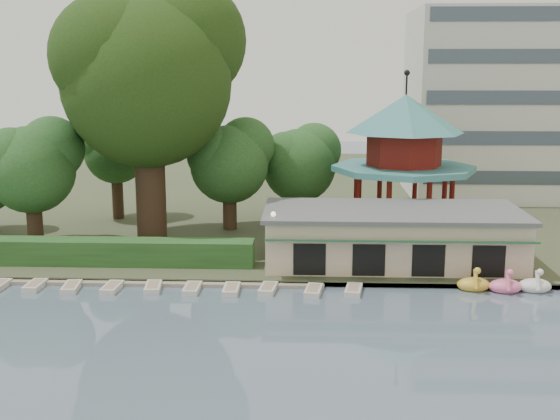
# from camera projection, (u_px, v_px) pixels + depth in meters

# --- Properties ---
(ground_plane) EXTENTS (220.00, 220.00, 0.00)m
(ground_plane) POSITION_uv_depth(u_px,v_px,m) (216.00, 406.00, 30.33)
(ground_plane) COLOR slate
(ground_plane) RESTS_ON ground
(shore) EXTENTS (220.00, 70.00, 0.40)m
(shore) POSITION_uv_depth(u_px,v_px,m) (275.00, 192.00, 81.19)
(shore) COLOR #424930
(shore) RESTS_ON ground
(embankment) EXTENTS (220.00, 0.60, 0.30)m
(embankment) POSITION_uv_depth(u_px,v_px,m) (250.00, 282.00, 47.23)
(embankment) COLOR gray
(embankment) RESTS_ON ground
(dock) EXTENTS (34.00, 1.60, 0.24)m
(dock) POSITION_uv_depth(u_px,v_px,m) (74.00, 281.00, 47.64)
(dock) COLOR gray
(dock) RESTS_ON ground
(boathouse) EXTENTS (18.60, 9.39, 3.90)m
(boathouse) POSITION_uv_depth(u_px,v_px,m) (392.00, 235.00, 50.95)
(boathouse) COLOR beige
(boathouse) RESTS_ON shore
(pavilion) EXTENTS (12.40, 12.40, 13.50)m
(pavilion) POSITION_uv_depth(u_px,v_px,m) (404.00, 149.00, 59.65)
(pavilion) COLOR beige
(pavilion) RESTS_ON shore
(hedge) EXTENTS (30.00, 2.00, 1.80)m
(hedge) POSITION_uv_depth(u_px,v_px,m) (47.00, 251.00, 50.76)
(hedge) COLOR #2A5725
(hedge) RESTS_ON shore
(lamp_post) EXTENTS (0.36, 0.36, 4.28)m
(lamp_post) POSITION_uv_depth(u_px,v_px,m) (273.00, 231.00, 48.20)
(lamp_post) COLOR black
(lamp_post) RESTS_ON shore
(big_tree) EXTENTS (14.88, 13.86, 21.13)m
(big_tree) POSITION_uv_depth(u_px,v_px,m) (149.00, 69.00, 55.46)
(big_tree) COLOR #3A281C
(big_tree) RESTS_ON shore
(small_trees) EXTENTS (40.19, 17.00, 10.18)m
(small_trees) POSITION_uv_depth(u_px,v_px,m) (111.00, 163.00, 60.04)
(small_trees) COLOR #3A281C
(small_trees) RESTS_ON shore
(moored_rowboats) EXTENTS (35.49, 2.70, 0.36)m
(moored_rowboats) POSITION_uv_depth(u_px,v_px,m) (94.00, 287.00, 46.16)
(moored_rowboats) COLOR silver
(moored_rowboats) RESTS_ON ground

